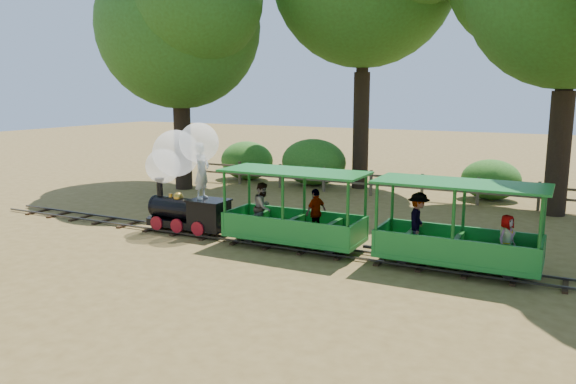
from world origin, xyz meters
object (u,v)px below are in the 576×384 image
at_px(locomotive, 182,170).
at_px(fence, 396,183).
at_px(carriage_front, 291,217).
at_px(carriage_rear, 451,235).

height_order(locomotive, fence, locomotive).
distance_m(carriage_front, carriage_rear, 4.06).
xyz_separation_m(carriage_front, carriage_rear, (4.06, 0.04, 0.01)).
bearing_deg(carriage_rear, fence, 114.28).
height_order(carriage_front, fence, carriage_front).
distance_m(locomotive, carriage_rear, 7.64).
height_order(carriage_front, carriage_rear, same).
relative_size(locomotive, carriage_front, 0.87).
bearing_deg(carriage_rear, locomotive, 179.64).
relative_size(carriage_front, fence, 0.21).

